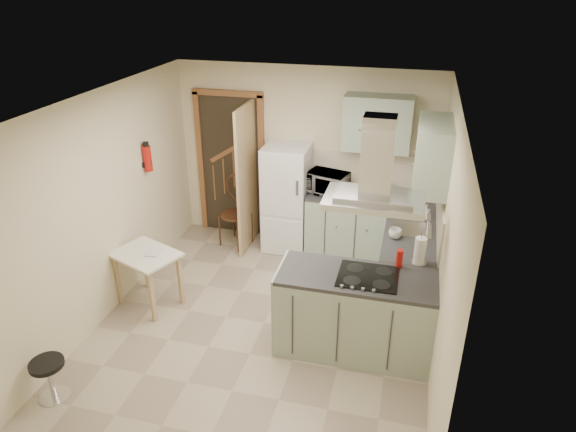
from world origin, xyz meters
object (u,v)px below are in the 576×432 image
(bentwood_chair, at_px, (235,215))
(microwave, at_px, (327,183))
(fridge, at_px, (287,198))
(extractor_hood, at_px, (374,200))
(drop_leaf_table, at_px, (149,279))
(peninsula, at_px, (355,313))
(stool, at_px, (50,379))

(bentwood_chair, distance_m, microwave, 1.42)
(fridge, relative_size, bentwood_chair, 1.62)
(extractor_hood, height_order, drop_leaf_table, extractor_hood)
(peninsula, height_order, bentwood_chair, bentwood_chair)
(extractor_hood, relative_size, stool, 2.17)
(extractor_hood, relative_size, bentwood_chair, 0.97)
(peninsula, xyz_separation_m, drop_leaf_table, (-2.44, 0.22, -0.11))
(bentwood_chair, bearing_deg, fridge, 27.85)
(drop_leaf_table, bearing_deg, extractor_hood, 17.03)
(fridge, bearing_deg, drop_leaf_table, -124.65)
(bentwood_chair, bearing_deg, peninsula, -25.35)
(fridge, distance_m, drop_leaf_table, 2.18)
(fridge, bearing_deg, peninsula, -58.26)
(drop_leaf_table, distance_m, microwave, 2.58)
(peninsula, xyz_separation_m, microwave, (-0.66, 1.95, 0.59))
(drop_leaf_table, bearing_deg, fridge, 77.31)
(stool, distance_m, microwave, 3.94)
(fridge, xyz_separation_m, drop_leaf_table, (-1.22, -1.76, -0.41))
(bentwood_chair, height_order, microwave, microwave)
(fridge, xyz_separation_m, extractor_hood, (1.32, -1.98, 0.97))
(bentwood_chair, distance_m, stool, 3.30)
(bentwood_chair, bearing_deg, microwave, 22.50)
(stool, bearing_deg, fridge, 67.45)
(drop_leaf_table, distance_m, bentwood_chair, 1.72)
(bentwood_chair, xyz_separation_m, stool, (-0.66, -3.22, -0.25))
(extractor_hood, xyz_separation_m, bentwood_chair, (-2.05, 1.86, -1.26))
(extractor_hood, bearing_deg, bentwood_chair, 137.80)
(extractor_hood, bearing_deg, fridge, 123.79)
(fridge, height_order, bentwood_chair, fridge)
(peninsula, distance_m, stool, 2.96)
(extractor_hood, bearing_deg, microwave, 111.26)
(microwave, bearing_deg, drop_leaf_table, -120.54)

